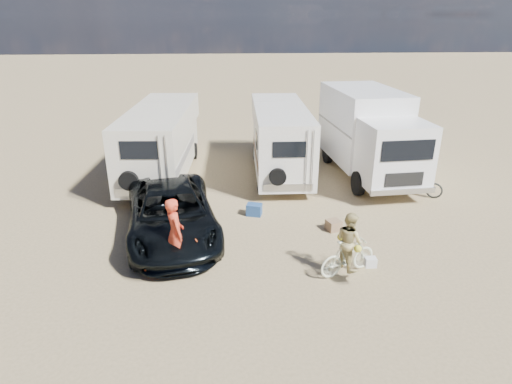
{
  "coord_description": "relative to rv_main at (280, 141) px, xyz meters",
  "views": [
    {
      "loc": [
        -1.9,
        -10.45,
        6.43
      ],
      "look_at": [
        -1.11,
        1.99,
        1.3
      ],
      "focal_mm": 30.36,
      "sensor_mm": 36.0,
      "label": 1
    }
  ],
  "objects": [
    {
      "name": "rv_left",
      "position": [
        -5.0,
        0.06,
        -0.01
      ],
      "size": [
        2.7,
        7.49,
        2.86
      ],
      "primitive_type": null,
      "rotation": [
        0.0,
        0.0,
        -0.05
      ],
      "color": "silver",
      "rests_on": "ground"
    },
    {
      "name": "ground",
      "position": [
        -0.25,
        -7.34,
        -1.44
      ],
      "size": [
        140.0,
        140.0,
        0.0
      ],
      "primitive_type": "plane",
      "color": "tan",
      "rests_on": "ground"
    },
    {
      "name": "rider_woman",
      "position": [
        0.9,
        -8.05,
        -0.64
      ],
      "size": [
        0.86,
        0.95,
        1.59
      ],
      "primitive_type": "imported",
      "rotation": [
        0.0,
        0.0,
        1.97
      ],
      "color": "tan",
      "rests_on": "ground"
    },
    {
      "name": "bike_parked",
      "position": [
        4.97,
        -2.9,
        -0.96
      ],
      "size": [
        1.88,
        1.44,
        0.95
      ],
      "primitive_type": "imported",
      "rotation": [
        0.0,
        0.0,
        1.05
      ],
      "color": "black",
      "rests_on": "ground"
    },
    {
      "name": "bike_man",
      "position": [
        -3.63,
        -7.64,
        -0.96
      ],
      "size": [
        1.92,
        1.27,
        0.95
      ],
      "primitive_type": "imported",
      "rotation": [
        0.0,
        0.0,
        1.96
      ],
      "color": "#E75421",
      "rests_on": "ground"
    },
    {
      "name": "rider_man",
      "position": [
        -3.63,
        -7.64,
        -0.47
      ],
      "size": [
        0.7,
        0.83,
        1.94
      ],
      "primitive_type": "imported",
      "rotation": [
        0.0,
        0.0,
        1.96
      ],
      "color": "#E14226",
      "rests_on": "ground"
    },
    {
      "name": "cooler",
      "position": [
        -1.36,
        -4.28,
        -1.23
      ],
      "size": [
        0.59,
        0.49,
        0.4
      ],
      "primitive_type": "cube",
      "rotation": [
        0.0,
        0.0,
        -0.28
      ],
      "color": "navy",
      "rests_on": "ground"
    },
    {
      "name": "rv_main",
      "position": [
        0.0,
        0.0,
        0.0
      ],
      "size": [
        2.27,
        6.68,
        2.87
      ],
      "primitive_type": null,
      "rotation": [
        0.0,
        0.0,
        -0.02
      ],
      "color": "white",
      "rests_on": "ground"
    },
    {
      "name": "dark_suv",
      "position": [
        -3.98,
        -5.61,
        -0.66
      ],
      "size": [
        3.56,
        5.99,
        1.56
      ],
      "primitive_type": "imported",
      "rotation": [
        0.0,
        0.0,
        0.18
      ],
      "color": "black",
      "rests_on": "ground"
    },
    {
      "name": "bike_woman",
      "position": [
        0.9,
        -8.05,
        -0.92
      ],
      "size": [
        1.76,
        1.11,
        1.03
      ],
      "primitive_type": "imported",
      "rotation": [
        0.0,
        0.0,
        1.97
      ],
      "color": "beige",
      "rests_on": "ground"
    },
    {
      "name": "crate",
      "position": [
        1.12,
        -5.55,
        -1.27
      ],
      "size": [
        0.53,
        0.53,
        0.33
      ],
      "primitive_type": "cube",
      "rotation": [
        0.0,
        0.0,
        0.33
      ],
      "color": "#836448",
      "rests_on": "ground"
    },
    {
      "name": "box_truck",
      "position": [
        3.69,
        -0.65,
        0.33
      ],
      "size": [
        3.07,
        6.74,
        3.54
      ],
      "primitive_type": null,
      "rotation": [
        0.0,
        0.0,
        0.08
      ],
      "color": "white",
      "rests_on": "ground"
    }
  ]
}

